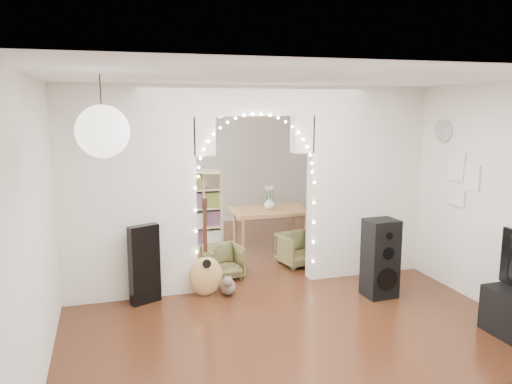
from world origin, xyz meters
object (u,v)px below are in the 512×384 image
object	(u,v)px
floor_speaker	(380,258)
dining_chair_left	(223,262)
acoustic_guitar	(206,261)
dining_table	(269,213)
bookcase	(184,209)
dining_chair_right	(298,249)

from	to	relation	value
floor_speaker	dining_chair_left	bearing A→B (deg)	142.29
acoustic_guitar	dining_table	xyz separation A→B (m)	(1.37, 1.54, 0.21)
acoustic_guitar	dining_chair_left	size ratio (longest dim) A/B	2.07
bookcase	dining_table	size ratio (longest dim) A/B	1.10
dining_chair_left	dining_chair_right	xyz separation A→B (m)	(1.25, 0.23, 0.01)
dining_table	dining_chair_left	distance (m)	1.45
floor_speaker	bookcase	bearing A→B (deg)	121.99
dining_table	acoustic_guitar	bearing A→B (deg)	-129.59
floor_speaker	dining_table	world-z (taller)	floor_speaker
floor_speaker	bookcase	distance (m)	3.63
acoustic_guitar	floor_speaker	bearing A→B (deg)	-4.06
floor_speaker	bookcase	size ratio (longest dim) A/B	0.75
acoustic_guitar	floor_speaker	xyz separation A→B (m)	(2.15, -0.65, 0.03)
bookcase	dining_chair_left	world-z (taller)	bookcase
floor_speaker	dining_chair_right	world-z (taller)	floor_speaker
acoustic_guitar	floor_speaker	size ratio (longest dim) A/B	1.07
floor_speaker	dining_table	distance (m)	2.33
dining_table	dining_chair_left	world-z (taller)	dining_table
acoustic_guitar	bookcase	world-z (taller)	bookcase
acoustic_guitar	dining_chair_right	world-z (taller)	acoustic_guitar
dining_chair_right	dining_chair_left	bearing A→B (deg)	179.16
acoustic_guitar	dining_chair_left	bearing A→B (deg)	71.77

